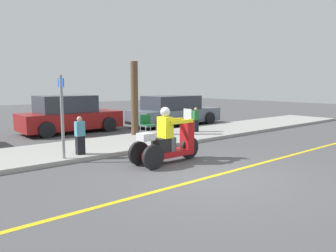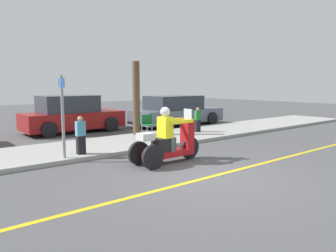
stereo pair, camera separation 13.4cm
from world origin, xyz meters
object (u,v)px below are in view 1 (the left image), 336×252
street_sign (62,114)px  tree_trunk (134,98)px  motorcycle_trike (168,143)px  folding_chair_curbside (147,123)px  spectator_near_curb (196,120)px  spectator_mid_group (80,136)px  parked_car_lot_far (174,111)px  parked_car_lot_center (69,115)px

street_sign → tree_trunk: bearing=30.0°
motorcycle_trike → folding_chair_curbside: motorcycle_trike is taller
spectator_near_curb → spectator_mid_group: bearing=-169.7°
motorcycle_trike → parked_car_lot_far: parked_car_lot_far is taller
spectator_near_curb → folding_chair_curbside: size_ratio=1.23×
folding_chair_curbside → parked_car_lot_center: bearing=112.2°
parked_car_lot_center → parked_car_lot_far: (5.06, -1.07, -0.04)m
parked_car_lot_far → street_sign: (-7.47, -4.08, 0.61)m
street_sign → folding_chair_curbside: bearing=21.5°
spectator_near_curb → tree_trunk: (-2.36, 0.99, 0.93)m
motorcycle_trike → spectator_mid_group: size_ratio=1.99×
tree_trunk → motorcycle_trike: bearing=-112.7°
spectator_mid_group → folding_chair_curbside: bearing=22.1°
tree_trunk → street_sign: 4.38m
motorcycle_trike → parked_car_lot_far: bearing=47.7°
motorcycle_trike → parked_car_lot_far: size_ratio=0.44×
spectator_mid_group → spectator_near_curb: 5.68m
spectator_near_curb → street_sign: (-6.15, -1.20, 0.71)m
spectator_mid_group → tree_trunk: bearing=31.9°
motorcycle_trike → street_sign: 2.88m
folding_chair_curbside → parked_car_lot_center: parked_car_lot_center is taller
motorcycle_trike → parked_car_lot_center: parked_car_lot_center is taller
spectator_near_curb → parked_car_lot_far: (1.32, 2.89, 0.10)m
parked_car_lot_far → spectator_mid_group: bearing=-150.5°
motorcycle_trike → parked_car_lot_center: size_ratio=0.51×
spectator_mid_group → folding_chair_curbside: (3.33, 1.35, -0.01)m
spectator_mid_group → folding_chair_curbside: spectator_mid_group is taller
spectator_mid_group → street_sign: (-0.56, -0.18, 0.68)m
tree_trunk → parked_car_lot_far: bearing=27.2°
folding_chair_curbside → tree_trunk: bearing=98.7°
parked_car_lot_far → tree_trunk: (-3.68, -1.90, 0.82)m
parked_car_lot_center → spectator_mid_group: bearing=-110.4°
motorcycle_trike → spectator_mid_group: bearing=128.4°
parked_car_lot_far → tree_trunk: 4.22m
spectator_mid_group → parked_car_lot_center: size_ratio=0.25×
spectator_near_curb → parked_car_lot_center: parked_car_lot_center is taller
spectator_near_curb → folding_chair_curbside: spectator_near_curb is taller
street_sign → motorcycle_trike: bearing=-40.1°
motorcycle_trike → tree_trunk: size_ratio=0.76×
motorcycle_trike → tree_trunk: (1.66, 3.98, 0.99)m
folding_chair_curbside → tree_trunk: size_ratio=0.29×
parked_car_lot_center → parked_car_lot_far: 5.18m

